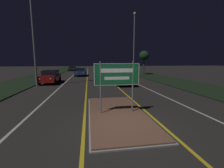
{
  "coord_description": "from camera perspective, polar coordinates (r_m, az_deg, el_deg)",
  "views": [
    {
      "loc": [
        -1.33,
        -5.5,
        2.57
      ],
      "look_at": [
        0.0,
        2.96,
        1.28
      ],
      "focal_mm": 24.0,
      "sensor_mm": 36.0,
      "label": 1
    }
  ],
  "objects": [
    {
      "name": "ground_plane",
      "position": [
        6.21,
        4.42,
        -15.86
      ],
      "size": [
        160.0,
        160.0,
        0.0
      ],
      "primitive_type": "plane",
      "color": "#282623"
    },
    {
      "name": "car_receding_0",
      "position": [
        16.91,
        4.09,
        2.34
      ],
      "size": [
        1.98,
        4.78,
        1.38
      ],
      "color": "#4C514C",
      "rests_on": "ground_plane"
    },
    {
      "name": "roadside_palm_right",
      "position": [
        30.22,
        12.1,
        10.39
      ],
      "size": [
        1.9,
        1.9,
        4.55
      ],
      "color": "#4C3823",
      "rests_on": "verge_right"
    },
    {
      "name": "centre_line_yellow_right",
      "position": [
        30.74,
        -3.52,
        3.77
      ],
      "size": [
        0.12,
        70.0,
        0.01
      ],
      "color": "gold",
      "rests_on": "ground_plane"
    },
    {
      "name": "edge_line_white_left",
      "position": [
        31.16,
        -19.8,
        3.34
      ],
      "size": [
        0.1,
        70.0,
        0.01
      ],
      "color": "silver",
      "rests_on": "ground_plane"
    },
    {
      "name": "car_receding_3",
      "position": [
        47.29,
        -0.28,
        6.39
      ],
      "size": [
        1.92,
        4.26,
        1.49
      ],
      "color": "#B7B7BC",
      "rests_on": "ground_plane"
    },
    {
      "name": "streetlight_right_near",
      "position": [
        25.8,
        8.41,
        16.49
      ],
      "size": [
        0.46,
        0.46,
        10.37
      ],
      "color": "gray",
      "rests_on": "ground_plane"
    },
    {
      "name": "car_approaching_2",
      "position": [
        43.63,
        -14.88,
        5.82
      ],
      "size": [
        1.92,
        4.66,
        1.3
      ],
      "color": "black",
      "rests_on": "ground_plane"
    },
    {
      "name": "edge_line_white_right",
      "position": [
        31.77,
        6.68,
        3.88
      ],
      "size": [
        0.1,
        70.0,
        0.01
      ],
      "color": "silver",
      "rests_on": "ground_plane"
    },
    {
      "name": "median_island",
      "position": [
        7.52,
        1.81,
        -11.05
      ],
      "size": [
        2.74,
        6.14,
        0.1
      ],
      "color": "#999993",
      "rests_on": "ground_plane"
    },
    {
      "name": "lane_line_white_right",
      "position": [
        31.1,
        1.34,
        3.83
      ],
      "size": [
        0.12,
        70.0,
        0.01
      ],
      "color": "silver",
      "rests_on": "ground_plane"
    },
    {
      "name": "car_receding_2",
      "position": [
        34.64,
        3.4,
        5.54
      ],
      "size": [
        1.95,
        4.6,
        1.37
      ],
      "color": "navy",
      "rests_on": "ground_plane"
    },
    {
      "name": "centre_line_yellow_left",
      "position": [
        30.61,
        -9.36,
        3.65
      ],
      "size": [
        0.12,
        70.0,
        0.01
      ],
      "color": "gold",
      "rests_on": "ground_plane"
    },
    {
      "name": "lane_line_white_left",
      "position": [
        30.74,
        -14.29,
        3.52
      ],
      "size": [
        0.12,
        70.0,
        0.01
      ],
      "color": "silver",
      "rests_on": "ground_plane"
    },
    {
      "name": "verge_right",
      "position": [
        27.82,
        14.03,
        3.1
      ],
      "size": [
        5.0,
        100.0,
        0.08
      ],
      "color": "black",
      "rests_on": "ground_plane"
    },
    {
      "name": "car_receding_1",
      "position": [
        26.72,
        6.55,
        4.72
      ],
      "size": [
        1.97,
        4.38,
        1.51
      ],
      "color": "#B7B7BC",
      "rests_on": "ground_plane"
    },
    {
      "name": "streetlight_left_near",
      "position": [
        17.88,
        -28.29,
        22.38
      ],
      "size": [
        0.54,
        0.54,
        11.28
      ],
      "color": "gray",
      "rests_on": "ground_plane"
    },
    {
      "name": "highway_sign",
      "position": [
        7.12,
        1.89,
        2.86
      ],
      "size": [
        2.18,
        0.07,
        2.48
      ],
      "color": "gray",
      "rests_on": "median_island"
    },
    {
      "name": "car_approaching_1",
      "position": [
        27.64,
        -11.92,
        4.61
      ],
      "size": [
        1.97,
        4.42,
        1.39
      ],
      "color": "navy",
      "rests_on": "ground_plane"
    },
    {
      "name": "verge_left",
      "position": [
        26.89,
        -26.6,
        2.27
      ],
      "size": [
        5.0,
        100.0,
        0.08
      ],
      "color": "black",
      "rests_on": "ground_plane"
    },
    {
      "name": "car_approaching_0",
      "position": [
        19.42,
        -22.44,
        2.66
      ],
      "size": [
        1.88,
        4.49,
        1.53
      ],
      "color": "maroon",
      "rests_on": "ground_plane"
    }
  ]
}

